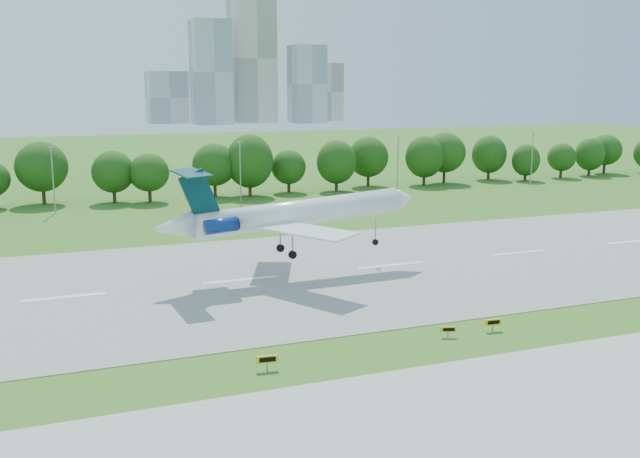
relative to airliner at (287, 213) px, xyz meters
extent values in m
plane|color=#326A1B|center=(-5.90, -24.88, -7.83)|extent=(600.00, 600.00, 0.00)
cube|color=gray|center=(-5.90, 0.12, -7.79)|extent=(400.00, 45.00, 0.08)
cube|color=#ADADA8|center=(-5.90, -42.88, -7.79)|extent=(400.00, 23.00, 0.08)
cylinder|color=#382314|center=(-25.90, 67.12, -6.03)|extent=(0.70, 0.70, 3.60)
sphere|color=#12390E|center=(-25.90, 67.12, -1.63)|extent=(8.40, 8.40, 8.40)
cylinder|color=#382314|center=(14.10, 67.12, -6.03)|extent=(0.70, 0.70, 3.60)
sphere|color=#12390E|center=(14.10, 67.12, -1.63)|extent=(8.40, 8.40, 8.40)
cylinder|color=#382314|center=(54.10, 67.12, -6.03)|extent=(0.70, 0.70, 3.60)
sphere|color=#12390E|center=(54.10, 67.12, -1.63)|extent=(8.40, 8.40, 8.40)
cylinder|color=#382314|center=(94.10, 67.12, -6.03)|extent=(0.70, 0.70, 3.60)
sphere|color=#12390E|center=(94.10, 67.12, -1.63)|extent=(8.40, 8.40, 8.40)
cylinder|color=gray|center=(-25.90, 57.12, -1.83)|extent=(0.24, 0.24, 12.00)
cube|color=gray|center=(-25.90, 57.12, 4.27)|extent=(0.90, 0.25, 0.18)
cylinder|color=gray|center=(9.10, 57.12, -1.83)|extent=(0.24, 0.24, 12.00)
cube|color=gray|center=(9.10, 57.12, 4.27)|extent=(0.90, 0.25, 0.18)
cylinder|color=gray|center=(44.10, 57.12, -1.83)|extent=(0.24, 0.24, 12.00)
cube|color=gray|center=(44.10, 57.12, 4.27)|extent=(0.90, 0.25, 0.18)
cylinder|color=gray|center=(79.10, 57.12, -1.83)|extent=(0.24, 0.24, 12.00)
cube|color=gray|center=(79.10, 57.12, 4.27)|extent=(0.90, 0.25, 0.18)
cube|color=#B2B2B7|center=(69.10, 355.12, 23.17)|extent=(22.00, 22.00, 62.00)
cube|color=beige|center=(99.10, 370.12, 32.17)|extent=(26.00, 26.00, 80.00)
cube|color=#B2B2B7|center=(129.10, 350.12, 16.17)|extent=(20.00, 20.00, 48.00)
cube|color=beige|center=(152.10, 375.12, 11.17)|extent=(18.00, 18.00, 38.00)
cube|color=#B2B2B7|center=(46.10, 380.12, 8.17)|extent=(24.00, 24.00, 32.00)
cylinder|color=white|center=(1.67, 0.12, -0.04)|extent=(26.84, 4.96, 4.53)
cone|color=white|center=(16.34, 1.15, 0.76)|extent=(3.21, 3.30, 3.25)
cone|color=white|center=(-13.70, -0.96, -0.52)|extent=(4.62, 3.40, 3.32)
cube|color=white|center=(0.52, -6.18, -1.01)|extent=(9.46, 12.22, 0.46)
cube|color=white|center=(-0.35, 6.19, -1.01)|extent=(8.26, 12.34, 0.46)
cube|color=#05323C|center=(-10.69, -0.75, 2.96)|extent=(4.74, 0.77, 6.04)
cube|color=#05323C|center=(-11.58, -0.81, 5.48)|extent=(3.42, 8.59, 0.35)
cylinder|color=navy|center=(-8.77, -2.92, -0.35)|extent=(3.91, 1.94, 1.88)
cylinder|color=navy|center=(-9.09, 1.67, -0.35)|extent=(3.91, 1.94, 1.88)
cylinder|color=gray|center=(12.27, 0.86, -3.14)|extent=(0.18, 0.18, 3.10)
cylinder|color=black|center=(12.27, 0.86, -4.69)|extent=(0.81, 0.32, 0.80)
cylinder|color=gray|center=(0.04, -1.95, -3.14)|extent=(0.21, 0.21, 3.10)
cylinder|color=black|center=(0.04, -1.95, -4.69)|extent=(1.00, 0.47, 0.97)
cylinder|color=gray|center=(-0.23, 1.94, -3.14)|extent=(0.21, 0.21, 3.10)
cylinder|color=black|center=(-0.23, 1.94, -4.69)|extent=(1.00, 0.47, 0.97)
cube|color=gray|center=(-10.82, -27.46, -7.43)|extent=(0.12, 0.12, 0.80)
cube|color=yellow|center=(-10.82, -27.46, -6.86)|extent=(1.84, 0.37, 0.63)
cube|color=black|center=(-10.84, -27.59, -6.86)|extent=(1.37, 0.15, 0.40)
cube|color=gray|center=(7.13, -25.90, -7.51)|extent=(0.12, 0.12, 0.64)
cube|color=yellow|center=(7.13, -25.90, -7.06)|extent=(1.44, 0.62, 0.50)
cube|color=black|center=(7.10, -25.99, -7.06)|extent=(1.05, 0.36, 0.32)
cube|color=gray|center=(12.00, -25.94, -7.47)|extent=(0.12, 0.12, 0.74)
cube|color=yellow|center=(12.00, -25.94, -6.94)|extent=(1.70, 0.36, 0.58)
cube|color=black|center=(11.99, -26.05, -6.94)|extent=(1.26, 0.15, 0.37)
camera|label=1|loc=(-26.38, -80.40, 15.06)|focal=40.00mm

